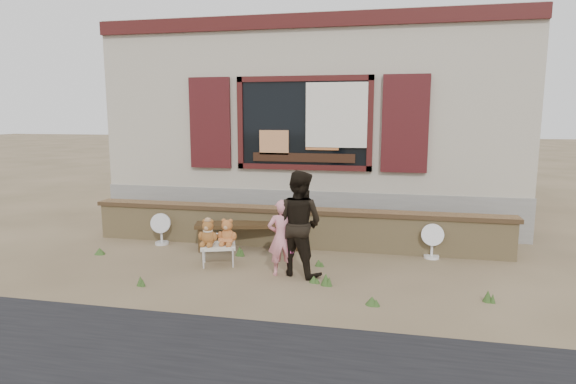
% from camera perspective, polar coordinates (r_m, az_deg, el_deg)
% --- Properties ---
extents(ground, '(80.00, 80.00, 0.00)m').
position_cam_1_polar(ground, '(7.28, -1.00, -8.54)').
color(ground, brown).
rests_on(ground, ground).
extents(shopfront, '(8.04, 5.13, 4.00)m').
position_cam_1_polar(shopfront, '(11.35, 4.17, 8.10)').
color(shopfront, '#9E9480').
rests_on(shopfront, ground).
extents(brick_wall, '(7.10, 0.36, 0.67)m').
position_cam_1_polar(brick_wall, '(8.13, 0.59, -4.14)').
color(brick_wall, tan).
rests_on(brick_wall, ground).
extents(bench, '(1.79, 0.81, 0.45)m').
position_cam_1_polar(bench, '(7.99, -4.62, -4.50)').
color(bench, '#342412').
rests_on(bench, ground).
extents(folding_chair, '(0.62, 0.59, 0.31)m').
position_cam_1_polar(folding_chair, '(7.24, -8.27, -6.42)').
color(folding_chair, silver).
rests_on(folding_chair, ground).
extents(teddy_bear_left, '(0.36, 0.34, 0.40)m').
position_cam_1_polar(teddy_bear_left, '(7.19, -9.43, -4.68)').
color(teddy_bear_left, brown).
rests_on(teddy_bear_left, folding_chair).
extents(teddy_bear_right, '(0.36, 0.33, 0.40)m').
position_cam_1_polar(teddy_bear_right, '(7.18, -7.19, -4.65)').
color(teddy_bear_right, '#99582A').
rests_on(teddy_bear_right, folding_chair).
extents(child, '(0.45, 0.37, 1.07)m').
position_cam_1_polar(child, '(6.67, -0.76, -5.43)').
color(child, pink).
rests_on(child, ground).
extents(adult, '(0.87, 0.78, 1.47)m').
position_cam_1_polar(adult, '(6.65, 1.30, -3.71)').
color(adult, black).
rests_on(adult, ground).
extents(fan_left, '(0.35, 0.23, 0.55)m').
position_cam_1_polar(fan_left, '(8.55, -14.78, -4.22)').
color(fan_left, silver).
rests_on(fan_left, ground).
extents(fan_right, '(0.34, 0.23, 0.55)m').
position_cam_1_polar(fan_right, '(7.82, 16.72, -5.56)').
color(fan_right, white).
rests_on(fan_right, ground).
extents(grass_tufts, '(5.85, 1.73, 0.16)m').
position_cam_1_polar(grass_tufts, '(6.76, -1.76, -9.41)').
color(grass_tufts, '#355421').
rests_on(grass_tufts, ground).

